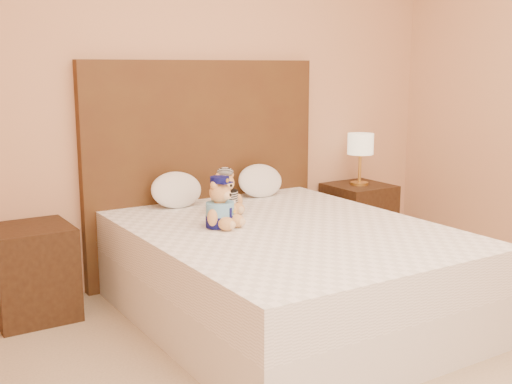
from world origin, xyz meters
TOP-DOWN VIEW (x-y plane):
  - bed at (0.00, 1.20)m, footprint 1.60×2.00m
  - headboard at (0.00, 2.21)m, footprint 1.75×0.08m
  - nightstand_left at (-1.25, 2.00)m, footprint 0.45×0.45m
  - nightstand_right at (1.25, 2.00)m, footprint 0.45×0.45m
  - lamp at (1.25, 2.00)m, footprint 0.20×0.20m
  - teddy_police at (-0.32, 1.41)m, footprint 0.32×0.32m
  - teddy_prisoner at (-0.12, 1.70)m, footprint 0.24×0.23m
  - pillow_left at (-0.30, 2.03)m, footprint 0.35×0.23m
  - pillow_right at (0.35, 2.03)m, footprint 0.35×0.23m

SIDE VIEW (x-z plane):
  - nightstand_left at x=-1.25m, z-range 0.00..0.55m
  - nightstand_right at x=1.25m, z-range 0.00..0.55m
  - bed at x=0.00m, z-range 0.00..0.55m
  - pillow_right at x=0.35m, z-range 0.55..0.80m
  - pillow_left at x=-0.30m, z-range 0.55..0.80m
  - teddy_prisoner at x=-0.12m, z-range 0.55..0.82m
  - teddy_police at x=-0.32m, z-range 0.55..0.84m
  - headboard at x=0.00m, z-range 0.00..1.50m
  - lamp at x=1.25m, z-range 0.65..1.05m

